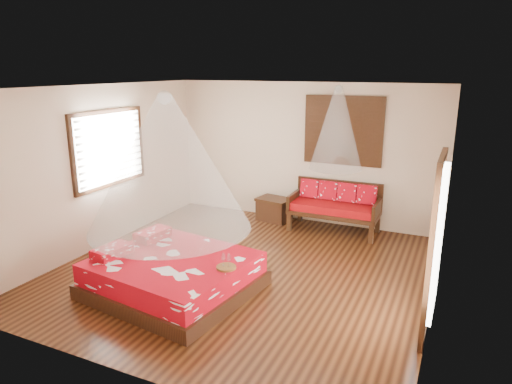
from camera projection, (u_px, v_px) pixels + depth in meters
room at (244, 184)px, 6.77m from camera, size 5.54×5.54×2.84m
bed at (173, 274)px, 6.43m from camera, size 2.32×2.15×0.64m
daybed at (335, 204)px, 8.77m from camera, size 1.69×0.75×0.94m
storage_chest at (274, 209)px, 9.43m from camera, size 0.75×0.60×0.47m
shutter_panel at (343, 131)px, 8.70m from camera, size 1.52×0.06×1.32m
window_left at (110, 148)px, 7.96m from camera, size 0.10×1.74×1.34m
glazed_door at (433, 248)px, 5.23m from camera, size 0.08×1.02×2.16m
wine_tray at (226, 264)px, 6.02m from camera, size 0.26×0.26×0.21m
mosquito_net_main at (168, 163)px, 6.00m from camera, size 2.19×2.19×1.80m
mosquito_net_daybed at (337, 128)px, 8.26m from camera, size 0.97×0.97×1.50m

